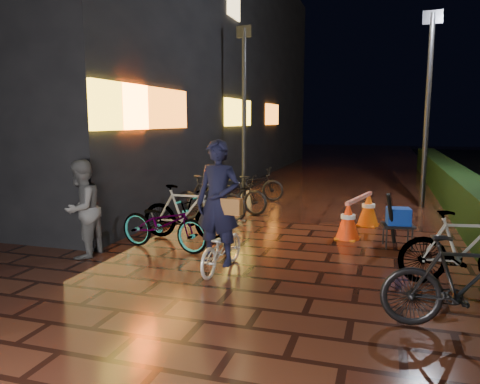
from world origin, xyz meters
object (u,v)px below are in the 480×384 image
(cyclist, at_px, (220,223))
(traffic_barrier, at_px, (359,214))
(bystander_person, at_px, (82,209))
(cart_assembly, at_px, (398,219))

(cyclist, relative_size, traffic_barrier, 1.10)
(bystander_person, bearing_deg, traffic_barrier, 122.55)
(bystander_person, distance_m, cart_assembly, 5.65)
(cyclist, relative_size, cart_assembly, 1.94)
(cyclist, distance_m, traffic_barrier, 3.88)
(bystander_person, relative_size, traffic_barrier, 0.90)
(bystander_person, xyz_separation_m, traffic_barrier, (4.43, 3.31, -0.46))
(bystander_person, bearing_deg, cart_assembly, 109.30)
(bystander_person, height_order, cyclist, cyclist)
(bystander_person, height_order, cart_assembly, bystander_person)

